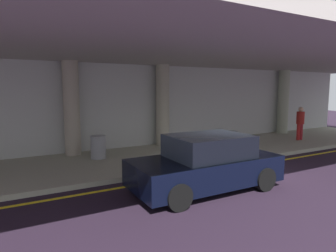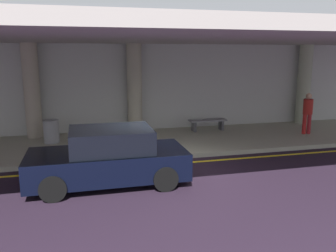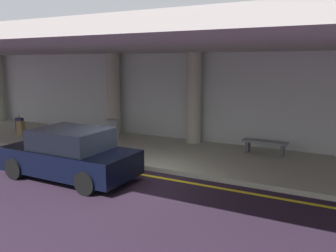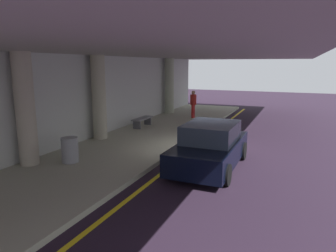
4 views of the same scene
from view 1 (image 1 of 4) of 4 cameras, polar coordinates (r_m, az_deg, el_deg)
ground_plane at (r=9.69m, az=12.54°, el=-9.30°), size 60.00×60.00×0.00m
sidewalk at (r=12.09m, az=2.75°, el=-5.46°), size 26.00×4.20×0.15m
lane_stripe_yellow at (r=10.11m, az=10.38°, el=-8.53°), size 26.00×0.14×0.01m
support_column_left_mid at (r=11.95m, az=-18.29°, el=3.25°), size 0.61×0.61×3.65m
support_column_center at (r=13.28m, az=-1.05°, el=3.98°), size 0.61×0.61×3.65m
support_column_right_mid at (r=18.43m, az=21.57°, el=4.39°), size 0.61×0.61×3.65m
ceiling_overhang at (r=11.43m, az=4.22°, el=13.35°), size 28.00×13.20×0.30m
terminal_back_wall at (r=13.78m, az=-2.14°, el=3.78°), size 26.00×0.30×3.80m
car_black at (r=8.04m, az=7.46°, el=-7.35°), size 4.10×1.92×1.50m
traveler_with_luggage at (r=16.25m, az=24.41°, el=0.88°), size 0.38×0.38×1.68m
bench_metal at (r=14.69m, az=10.52°, el=-1.61°), size 1.60×0.50×0.48m
trash_bin_steel at (r=11.23m, az=-13.45°, el=-4.03°), size 0.56×0.56×0.85m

